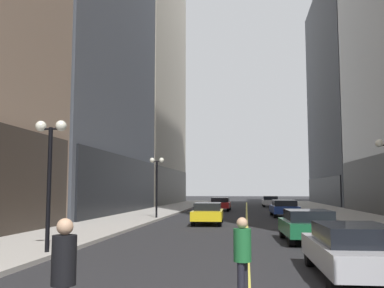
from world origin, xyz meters
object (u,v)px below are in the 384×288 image
pedestrian_in_black_coat (64,272)px  street_lamp_left_far (157,174)px  car_white (270,201)px  pedestrian_in_green_parka (242,253)px  street_lamp_left_near (50,156)px  car_silver (353,249)px  car_yellow (208,213)px  car_blue (284,208)px  car_red (220,204)px  car_green (308,225)px

pedestrian_in_black_coat → street_lamp_left_far: bearing=98.8°
car_white → street_lamp_left_far: street_lamp_left_far is taller
pedestrian_in_green_parka → street_lamp_left_far: bearing=105.6°
pedestrian_in_green_parka → street_lamp_left_near: 8.47m
pedestrian_in_black_coat → street_lamp_left_near: 9.04m
street_lamp_left_near → street_lamp_left_far: same height
car_silver → pedestrian_in_black_coat: pedestrian_in_black_coat is taller
car_yellow → car_blue: 9.68m
pedestrian_in_black_coat → street_lamp_left_near: size_ratio=0.40×
street_lamp_left_near → street_lamp_left_far: (0.00, 17.46, 0.00)m
car_white → pedestrian_in_black_coat: bearing=-96.2°
car_blue → pedestrian_in_black_coat: (-5.42, -29.68, 0.31)m
car_white → street_lamp_left_far: (-9.29, -24.28, 2.54)m
street_lamp_left_near → street_lamp_left_far: bearing=90.0°
car_white → pedestrian_in_black_coat: (-5.39, -49.59, 0.31)m
pedestrian_in_green_parka → pedestrian_in_black_coat: size_ratio=0.92×
car_red → street_lamp_left_near: 31.22m
car_blue → car_white: (-0.03, 19.91, -0.00)m
car_blue → car_white: same height
car_green → pedestrian_in_green_parka: (-2.56, -10.09, 0.22)m
car_yellow → car_white: bearing=79.3°
car_green → car_red: size_ratio=0.98×
car_red → pedestrian_in_black_coat: (0.12, -38.74, 0.31)m
pedestrian_in_black_coat → street_lamp_left_far: 25.71m
car_white → street_lamp_left_near: street_lamp_left_near is taller
car_white → pedestrian_in_black_coat: size_ratio=2.63×
pedestrian_in_green_parka → car_red: bearing=94.0°
car_green → car_red: bearing=101.1°
car_yellow → pedestrian_in_black_coat: (-0.11, -21.58, 0.31)m
car_blue → street_lamp_left_near: (-9.32, -21.83, 2.54)m
car_blue → pedestrian_in_green_parka: pedestrian_in_green_parka is taller
car_silver → car_blue: 24.31m
car_white → street_lamp_left_near: 42.84m
pedestrian_in_green_parka → street_lamp_left_far: (-6.32, 22.61, 2.31)m
car_green → car_blue: 16.89m
car_blue → pedestrian_in_green_parka: size_ratio=2.92×
car_silver → street_lamp_left_far: bearing=114.2°
car_silver → street_lamp_left_near: size_ratio=1.06×
car_blue → car_silver: bearing=-90.8°
street_lamp_left_near → car_silver: bearing=-15.4°
car_red → street_lamp_left_far: size_ratio=0.96×
car_green → car_yellow: same height
car_green → pedestrian_in_black_coat: size_ratio=2.36×
car_blue → pedestrian_in_black_coat: size_ratio=2.69×
car_yellow → pedestrian_in_black_coat: size_ratio=2.53×
car_silver → car_red: bearing=98.8°
car_green → car_blue: size_ratio=0.88×
car_red → car_white: bearing=63.1°
car_green → street_lamp_left_far: (-8.88, 12.51, 2.54)m
car_yellow → pedestrian_in_black_coat: bearing=-90.3°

